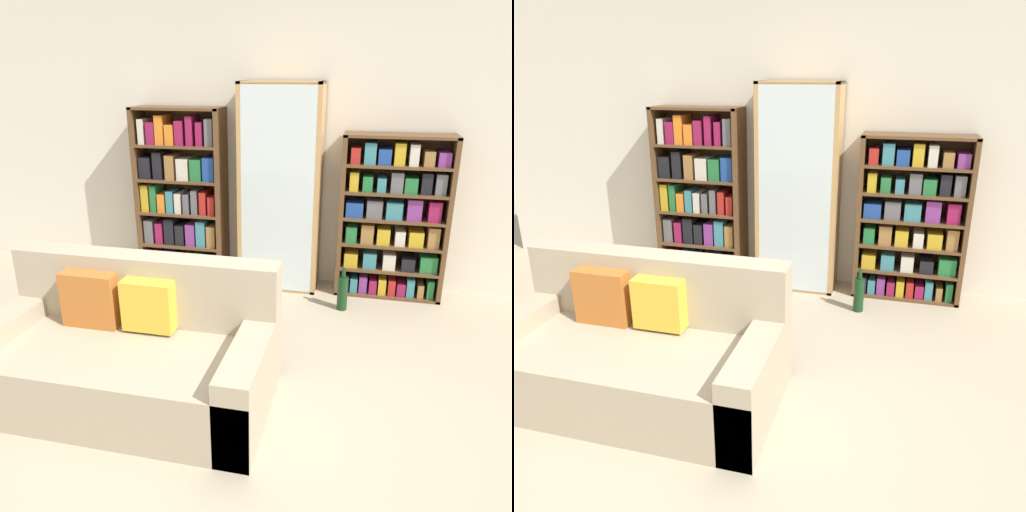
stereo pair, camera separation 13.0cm
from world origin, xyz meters
TOP-DOWN VIEW (x-y plane):
  - ground_plane at (0.00, 0.00)m, footprint 16.00×16.00m
  - wall_back at (0.00, 2.56)m, footprint 6.38×0.06m
  - couch at (-0.48, 0.39)m, footprint 1.77×0.89m
  - bookshelf_left at (-0.85, 2.36)m, footprint 0.84×0.32m
  - display_cabinet at (0.11, 2.34)m, footprint 0.72×0.36m
  - bookshelf_right at (1.12, 2.36)m, footprint 0.93×0.32m
  - wine_bottle at (0.74, 1.92)m, footprint 0.09×0.09m

SIDE VIEW (x-z plane):
  - ground_plane at x=0.00m, z-range 0.00..0.00m
  - wine_bottle at x=0.74m, z-range -0.03..0.34m
  - couch at x=-0.48m, z-range -0.14..0.71m
  - bookshelf_right at x=1.12m, z-range -0.01..1.43m
  - bookshelf_left at x=-0.85m, z-range -0.02..1.62m
  - display_cabinet at x=0.11m, z-range -0.01..1.86m
  - wall_back at x=0.00m, z-range 0.00..2.70m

